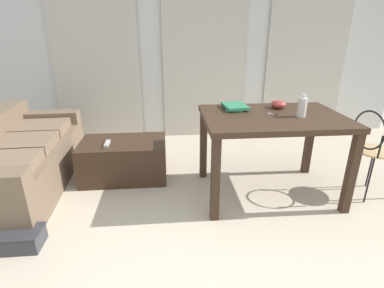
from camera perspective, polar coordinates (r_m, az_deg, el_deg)
ground_plane at (r=2.85m, az=7.05°, el=-11.36°), size 7.79×7.79×0.00m
wall_back at (r=4.40m, az=2.22°, el=17.32°), size 5.81×0.10×2.43m
curtains at (r=4.33m, az=2.34°, el=15.44°), size 4.13×0.03×2.16m
couch at (r=3.44m, az=-30.48°, el=-2.81°), size 0.88×1.89×0.72m
coffee_table at (r=3.30m, az=-12.88°, el=-2.90°), size 0.90×0.55×0.42m
craft_table at (r=2.83m, az=15.17°, el=3.29°), size 1.27×0.89×0.80m
wire_chair at (r=3.20m, az=31.22°, el=0.02°), size 0.36×0.38×0.86m
bottle_near at (r=2.80m, az=20.39°, el=6.68°), size 0.08×0.08×0.20m
bowl at (r=3.05m, az=16.25°, el=7.34°), size 0.15×0.15×0.08m
book_stack at (r=2.93m, az=8.18°, el=7.11°), size 0.24×0.30×0.04m
scissors at (r=2.83m, az=15.58°, el=5.55°), size 0.09×0.07×0.00m
tv_remote_primary at (r=3.17m, az=-15.98°, el=0.08°), size 0.04×0.17×0.02m
shoebox at (r=2.66m, az=-30.36°, el=-15.49°), size 0.34×0.22×0.14m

